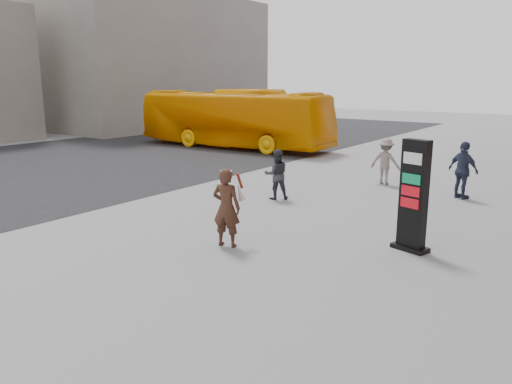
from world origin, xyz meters
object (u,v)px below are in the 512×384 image
Objects in this scene: pedestrian_b at (385,161)px; woman at (227,207)px; info_pylon at (414,196)px; bus at (233,119)px; pedestrian_a at (276,174)px; pedestrian_c at (463,170)px.

woman is at bearing 84.13° from pedestrian_b.
bus reaches higher than info_pylon.
pedestrian_b is at bearing 130.77° from info_pylon.
pedestrian_c is (4.68, 3.47, 0.12)m from pedestrian_a.
woman is at bearing -144.08° from bus.
pedestrian_a is at bearing -84.64° from woman.
pedestrian_a is at bearing -137.31° from bus.
woman is at bearing -133.41° from info_pylon.
pedestrian_b is at bearing 11.36° from pedestrian_c.
pedestrian_b is 2.89m from pedestrian_c.
pedestrian_b is (-3.15, 6.42, -0.40)m from info_pylon.
info_pylon reaches higher than pedestrian_c.
woman is 8.58m from pedestrian_b.
pedestrian_b is (0.29, 8.57, -0.09)m from woman.
info_pylon is 1.36× the size of pedestrian_c.
info_pylon is at bearing 112.19° from pedestrian_b.
woman is 1.13× the size of pedestrian_a.
info_pylon reaches higher than pedestrian_a.
bus is (-13.64, 10.97, 0.35)m from info_pylon.
pedestrian_c is at bearing 172.89° from pedestrian_a.
bus reaches higher than woman.
info_pylon is 1.56× the size of pedestrian_a.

